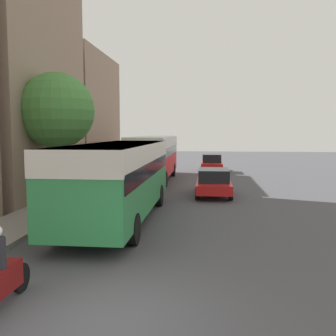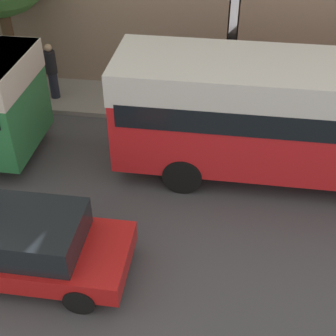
{
  "view_description": "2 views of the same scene",
  "coord_description": "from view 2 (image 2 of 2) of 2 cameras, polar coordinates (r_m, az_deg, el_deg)",
  "views": [
    {
      "loc": [
        1.89,
        -6.48,
        3.51
      ],
      "look_at": [
        -0.11,
        12.06,
        1.69
      ],
      "focal_mm": 40.0,
      "sensor_mm": 36.0,
      "label": 1
    },
    {
      "loc": [
        8.33,
        17.67,
        7.81
      ],
      "look_at": [
        -0.13,
        16.46,
        1.23
      ],
      "focal_mm": 50.0,
      "sensor_mm": 36.0,
      "label": 2
    }
  ],
  "objects": [
    {
      "name": "bus_following",
      "position": [
        11.94,
        16.8,
        7.03
      ],
      "size": [
        2.5,
        9.52,
        3.16
      ],
      "color": "red",
      "rests_on": "ground_plane"
    },
    {
      "name": "pedestrian_near_curb",
      "position": [
        15.84,
        -13.99,
        11.44
      ],
      "size": [
        0.37,
        0.37,
        1.85
      ],
      "color": "#232838",
      "rests_on": "sidewalk"
    },
    {
      "name": "car_far_curb",
      "position": [
        10.06,
        -16.62,
        -8.9
      ],
      "size": [
        1.92,
        4.12,
        1.47
      ],
      "color": "red",
      "rests_on": "ground_plane"
    }
  ]
}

